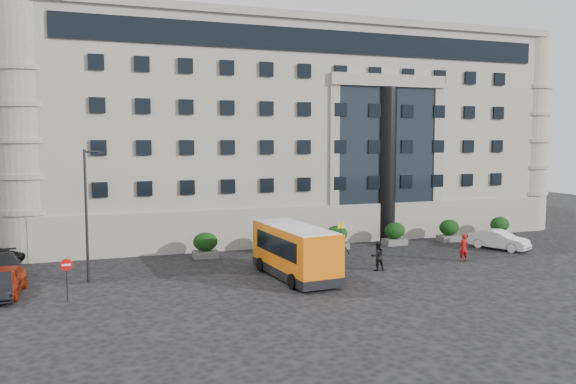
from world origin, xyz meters
The scene contains 21 objects.
ground centered at (0.00, 0.00, 0.00)m, with size 120.00×120.00×0.00m, color black.
civic_building centered at (6.00, 22.00, 9.00)m, with size 44.00×24.00×18.00m, color gray.
entrance_column centered at (12.00, 10.30, 6.50)m, with size 1.80×1.80×13.00m, color black.
hedge_a centered at (-4.00, 7.80, 0.93)m, with size 1.80×1.26×1.84m.
hedge_b centered at (1.20, 7.80, 0.93)m, with size 1.80×1.26×1.84m.
hedge_c centered at (6.40, 7.80, 0.93)m, with size 1.80×1.26×1.84m.
hedge_d centered at (11.60, 7.80, 0.93)m, with size 1.80×1.26×1.84m.
hedge_e centered at (16.80, 7.80, 0.93)m, with size 1.80×1.26×1.84m.
hedge_f centered at (22.00, 7.80, 0.93)m, with size 1.80×1.26×1.84m.
street_lamp centered at (-11.94, 3.00, 4.37)m, with size 1.16×0.18×8.00m.
bus_stop_sign centered at (5.50, 5.00, 1.73)m, with size 0.50×0.08×2.52m.
no_entry_sign centered at (-13.00, -1.04, 1.65)m, with size 0.64×0.16×2.32m.
minibus centered at (0.17, 0.06, 1.77)m, with size 3.48×7.95×3.22m.
red_truck centered at (-15.31, 14.62, 1.27)m, with size 2.37×4.70×2.47m.
parked_car_a centered at (-16.35, 1.46, 0.79)m, with size 1.86×4.61×1.57m, color #99220B.
parked_car_c centered at (-17.00, 5.65, 0.75)m, with size 2.10×5.16×1.50m, color black.
parked_car_d centered at (-17.00, 12.17, 0.76)m, with size 2.53×5.50×1.53m, color black.
white_taxi centered at (18.38, 3.48, 0.75)m, with size 1.59×4.56×1.50m, color silver.
pedestrian_a centered at (13.00, 0.65, 0.98)m, with size 0.72×0.47×1.97m, color #9C110F.
pedestrian_b centered at (5.93, 0.10, 0.95)m, with size 0.93×0.72×1.91m, color black.
pedestrian_c centered at (4.88, 3.29, 0.78)m, with size 1.01×0.58×1.57m, color black.
Camera 1 is at (-11.34, -32.26, 8.51)m, focal length 35.00 mm.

